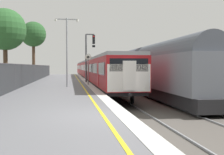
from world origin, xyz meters
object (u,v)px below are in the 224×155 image
object	(u,v)px
background_tree_left	(33,35)
background_tree_right	(5,31)
signal_gantry	(88,52)
speed_limit_sign	(88,65)
commuter_train_at_platform	(91,69)
freight_train_adjacent_track	(130,68)
platform_lamp_mid	(67,47)

from	to	relation	value
background_tree_left	background_tree_right	size ratio (longest dim) A/B	1.17
signal_gantry	speed_limit_sign	distance (m)	5.20
commuter_train_at_platform	speed_limit_sign	xyz separation A→B (m)	(-1.85, -20.96, 0.57)
freight_train_adjacent_track	speed_limit_sign	world-z (taller)	freight_train_adjacent_track
commuter_train_at_platform	background_tree_left	distance (m)	11.10
commuter_train_at_platform	background_tree_right	bearing A→B (deg)	-115.19
platform_lamp_mid	background_tree_right	xyz separation A→B (m)	(-5.67, 3.38, 1.62)
background_tree_left	freight_train_adjacent_track	bearing A→B (deg)	-31.03
freight_train_adjacent_track	platform_lamp_mid	bearing A→B (deg)	-124.81
freight_train_adjacent_track	platform_lamp_mid	size ratio (longest dim) A/B	7.62
speed_limit_sign	background_tree_right	xyz separation A→B (m)	(-7.61, 0.86, 3.18)
platform_lamp_mid	commuter_train_at_platform	bearing A→B (deg)	80.84
speed_limit_sign	background_tree_left	bearing A→B (deg)	112.96
speed_limit_sign	signal_gantry	bearing A→B (deg)	85.85
background_tree_right	speed_limit_sign	bearing A→B (deg)	-6.45
freight_train_adjacent_track	background_tree_right	bearing A→B (deg)	-149.81
commuter_train_at_platform	speed_limit_sign	size ratio (longest dim) A/B	21.44
background_tree_right	signal_gantry	bearing A→B (deg)	27.26
freight_train_adjacent_track	signal_gantry	bearing A→B (deg)	-145.85
commuter_train_at_platform	freight_train_adjacent_track	world-z (taller)	freight_train_adjacent_track
commuter_train_at_platform	speed_limit_sign	bearing A→B (deg)	-95.03
commuter_train_at_platform	freight_train_adjacent_track	size ratio (longest dim) A/B	1.41
signal_gantry	platform_lamp_mid	xyz separation A→B (m)	(-2.30, -7.48, 0.08)
signal_gantry	background_tree_right	xyz separation A→B (m)	(-7.97, -4.11, 1.70)
commuter_train_at_platform	platform_lamp_mid	size ratio (longest dim) A/B	10.77
freight_train_adjacent_track	background_tree_left	distance (m)	15.66
speed_limit_sign	platform_lamp_mid	distance (m)	3.54
platform_lamp_mid	background_tree_left	world-z (taller)	background_tree_left
platform_lamp_mid	background_tree_right	distance (m)	6.79
freight_train_adjacent_track	background_tree_left	bearing A→B (deg)	148.97
signal_gantry	speed_limit_sign	size ratio (longest dim) A/B	1.84
commuter_train_at_platform	platform_lamp_mid	xyz separation A→B (m)	(-3.79, -23.48, 2.13)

